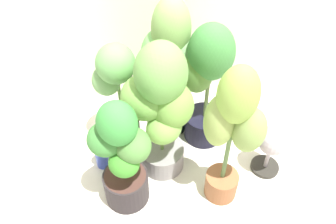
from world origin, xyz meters
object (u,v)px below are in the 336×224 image
at_px(potted_plant_front_left, 122,157).
at_px(potted_plant_back_right, 206,80).
at_px(potted_plant_front_right, 232,129).
at_px(potted_plant_center, 160,105).
at_px(floor_fan, 272,144).
at_px(potted_plant_back_left, 117,90).
at_px(potted_plant_back_center, 170,62).
at_px(nutrient_bottle, 103,155).

relative_size(potted_plant_front_left, potted_plant_back_right, 0.86).
xyz_separation_m(potted_plant_front_right, potted_plant_center, (-0.34, 0.23, -0.03)).
height_order(potted_plant_front_right, floor_fan, potted_plant_front_right).
height_order(potted_plant_back_left, floor_fan, potted_plant_back_left).
bearing_deg(potted_plant_front_right, potted_plant_back_center, 113.15).
relative_size(potted_plant_back_right, potted_plant_back_left, 1.16).
bearing_deg(potted_plant_back_left, nutrient_bottle, -118.18).
relative_size(potted_plant_back_center, floor_fan, 2.72).
bearing_deg(potted_plant_back_right, potted_plant_center, -140.73).
height_order(potted_plant_back_right, potted_plant_back_center, potted_plant_back_center).
relative_size(potted_plant_back_right, potted_plant_back_center, 0.90).
distance_m(potted_plant_front_right, potted_plant_back_left, 0.79).
xyz_separation_m(potted_plant_back_center, floor_fan, (0.58, -0.44, -0.32)).
bearing_deg(potted_plant_front_left, potted_plant_center, 45.49).
distance_m(potted_plant_back_center, floor_fan, 0.80).
bearing_deg(potted_plant_back_left, potted_plant_back_right, -1.90).
xyz_separation_m(potted_plant_back_left, floor_fan, (0.92, -0.34, -0.20)).
relative_size(potted_plant_back_right, nutrient_bottle, 4.50).
height_order(potted_plant_center, floor_fan, potted_plant_center).
distance_m(potted_plant_front_left, potted_plant_back_center, 0.68).
xyz_separation_m(potted_plant_front_left, potted_plant_front_right, (0.56, -0.01, 0.18)).
xyz_separation_m(potted_plant_back_right, potted_plant_front_right, (0.05, -0.47, 0.07)).
bearing_deg(potted_plant_back_right, nutrient_bottle, -162.85).
distance_m(potted_plant_front_right, potted_plant_center, 0.42).
height_order(potted_plant_back_right, floor_fan, potted_plant_back_right).
distance_m(potted_plant_front_right, nutrient_bottle, 0.90).
xyz_separation_m(potted_plant_front_left, nutrient_bottle, (-0.16, 0.26, -0.30)).
relative_size(potted_plant_back_center, nutrient_bottle, 5.01).
relative_size(potted_plant_front_left, nutrient_bottle, 3.85).
bearing_deg(potted_plant_back_left, potted_plant_front_right, -39.50).
distance_m(potted_plant_center, nutrient_bottle, 0.58).
xyz_separation_m(potted_plant_center, floor_fan, (0.67, -0.08, -0.30)).
bearing_deg(floor_fan, nutrient_bottle, 168.52).
height_order(potted_plant_back_right, potted_plant_front_right, potted_plant_front_right).
relative_size(potted_plant_front_right, floor_fan, 2.63).
distance_m(potted_plant_front_left, potted_plant_center, 0.35).
height_order(potted_plant_back_right, potted_plant_center, potted_plant_center).
bearing_deg(potted_plant_front_left, potted_plant_back_center, 62.46).
distance_m(floor_fan, nutrient_bottle, 1.06).
relative_size(potted_plant_front_right, potted_plant_back_center, 0.97).
xyz_separation_m(potted_plant_back_left, nutrient_bottle, (-0.12, -0.22, -0.35)).
bearing_deg(potted_plant_back_right, floor_fan, -40.64).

